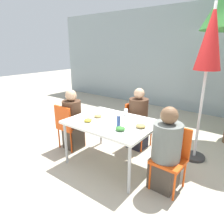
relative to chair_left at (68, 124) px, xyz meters
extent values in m
plane|color=#B2A893|center=(0.97, 0.08, -0.50)|extent=(24.00, 24.00, 0.00)
cube|color=#89999E|center=(0.97, 3.82, 1.00)|extent=(10.00, 0.20, 3.00)
cube|color=white|center=(0.97, 0.08, 0.23)|extent=(1.34, 1.00, 0.04)
cylinder|color=#B7B7B7|center=(0.36, -0.36, -0.14)|extent=(0.04, 0.04, 0.71)
cylinder|color=#B7B7B7|center=(1.58, -0.36, -0.14)|extent=(0.04, 0.04, 0.71)
cylinder|color=#B7B7B7|center=(0.36, 0.52, -0.14)|extent=(0.04, 0.04, 0.71)
cylinder|color=#B7B7B7|center=(1.58, 0.52, -0.14)|extent=(0.04, 0.04, 0.71)
cube|color=#E54C14|center=(0.00, 0.08, -0.08)|extent=(0.40, 0.40, 0.04)
cube|color=#E54C14|center=(0.00, -0.10, 0.15)|extent=(0.40, 0.04, 0.42)
cylinder|color=#E54C14|center=(-0.17, 0.25, -0.30)|extent=(0.03, 0.03, 0.40)
cylinder|color=#E54C14|center=(0.17, 0.25, -0.30)|extent=(0.03, 0.03, 0.40)
cylinder|color=#E54C14|center=(-0.17, -0.09, -0.30)|extent=(0.03, 0.03, 0.40)
cylinder|color=#E54C14|center=(0.17, -0.09, -0.30)|extent=(0.03, 0.03, 0.40)
cube|color=#473D33|center=(0.05, 0.08, -0.28)|extent=(0.31, 0.31, 0.44)
cylinder|color=#472D1E|center=(0.05, 0.08, 0.19)|extent=(0.34, 0.34, 0.49)
sphere|color=tan|center=(0.05, 0.08, 0.53)|extent=(0.20, 0.20, 0.20)
cube|color=#E54C14|center=(1.94, 0.03, -0.08)|extent=(0.42, 0.42, 0.04)
cube|color=#E54C14|center=(1.95, 0.22, 0.15)|extent=(0.40, 0.05, 0.42)
cylinder|color=#E54C14|center=(2.10, -0.14, -0.30)|extent=(0.03, 0.03, 0.40)
cylinder|color=#E54C14|center=(1.76, -0.13, -0.30)|extent=(0.03, 0.03, 0.40)
cylinder|color=#E54C14|center=(2.12, 0.20, -0.30)|extent=(0.03, 0.03, 0.40)
cylinder|color=#E54C14|center=(1.78, 0.21, -0.30)|extent=(0.03, 0.03, 0.40)
cube|color=#473D33|center=(1.89, 0.04, -0.28)|extent=(0.35, 0.35, 0.44)
cylinder|color=slate|center=(1.89, 0.04, 0.19)|extent=(0.38, 0.38, 0.50)
sphere|color=brown|center=(1.89, 0.04, 0.55)|extent=(0.22, 0.22, 0.22)
cube|color=#E54C14|center=(1.02, 0.88, -0.08)|extent=(0.42, 0.42, 0.04)
cube|color=#E54C14|center=(0.83, 0.89, 0.15)|extent=(0.06, 0.40, 0.42)
cylinder|color=#E54C14|center=(1.20, 1.04, -0.30)|extent=(0.03, 0.03, 0.40)
cylinder|color=#E54C14|center=(1.18, 0.70, -0.30)|extent=(0.03, 0.03, 0.40)
cylinder|color=#E54C14|center=(0.86, 1.06, -0.30)|extent=(0.03, 0.03, 0.40)
cylinder|color=#E54C14|center=(0.84, 0.72, -0.30)|extent=(0.03, 0.03, 0.40)
cube|color=black|center=(1.01, 0.83, -0.28)|extent=(0.33, 0.33, 0.44)
cylinder|color=#472D1E|center=(1.01, 0.83, 0.20)|extent=(0.35, 0.35, 0.53)
sphere|color=tan|center=(1.01, 0.83, 0.56)|extent=(0.19, 0.19, 0.19)
cylinder|color=#333333|center=(2.02, 1.07, -0.47)|extent=(0.36, 0.36, 0.05)
cylinder|color=#BCBCBC|center=(2.02, 1.07, 0.73)|extent=(0.04, 0.04, 2.46)
cone|color=red|center=(2.02, 1.07, 1.49)|extent=(0.39, 0.39, 0.94)
cylinder|color=white|center=(1.30, -0.17, 0.26)|extent=(0.24, 0.24, 0.01)
ellipsoid|color=#33702D|center=(1.30, -0.17, 0.29)|extent=(0.13, 0.13, 0.05)
cylinder|color=white|center=(1.47, 0.09, 0.26)|extent=(0.26, 0.26, 0.01)
ellipsoid|color=tan|center=(1.47, 0.09, 0.29)|extent=(0.14, 0.14, 0.06)
cylinder|color=white|center=(0.70, 0.05, 0.26)|extent=(0.23, 0.23, 0.01)
ellipsoid|color=tan|center=(0.70, 0.05, 0.29)|extent=(0.13, 0.13, 0.05)
cylinder|color=white|center=(0.71, -0.19, 0.26)|extent=(0.22, 0.22, 0.01)
ellipsoid|color=gold|center=(0.71, -0.19, 0.29)|extent=(0.12, 0.12, 0.05)
cylinder|color=#334C8E|center=(1.18, -0.05, 0.33)|extent=(0.06, 0.06, 0.17)
cylinder|color=white|center=(1.18, -0.05, 0.43)|extent=(0.04, 0.04, 0.02)
cylinder|color=white|center=(0.98, 0.46, 0.30)|extent=(0.07, 0.07, 0.11)
cylinder|color=white|center=(0.66, 0.30, 0.28)|extent=(0.14, 0.14, 0.05)
camera|label=1|loc=(2.72, -2.25, 1.35)|focal=32.00mm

